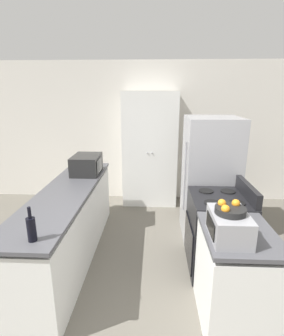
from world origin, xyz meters
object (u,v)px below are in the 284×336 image
at_px(wine_bottle, 31,228).
at_px(fruit_bowl, 230,209).
at_px(pantry_cabinet, 150,150).
at_px(microwave, 87,164).
at_px(stove, 217,233).
at_px(refrigerator, 209,179).
at_px(toaster_oven, 229,226).

height_order(wine_bottle, fruit_bowl, fruit_bowl).
height_order(pantry_cabinet, microwave, pantry_cabinet).
xyz_separation_m(pantry_cabinet, stove, (0.83, -1.93, -0.57)).
relative_size(pantry_cabinet, refrigerator, 1.19).
xyz_separation_m(stove, toaster_oven, (-0.15, -0.87, 0.55)).
height_order(pantry_cabinet, stove, pantry_cabinet).
relative_size(toaster_oven, fruit_bowl, 1.71).
bearing_deg(fruit_bowl, wine_bottle, -175.69).
height_order(microwave, toaster_oven, microwave).
bearing_deg(wine_bottle, refrigerator, 45.56).
distance_m(wine_bottle, toaster_oven, 1.55).
bearing_deg(refrigerator, toaster_oven, -96.29).
bearing_deg(fruit_bowl, stove, 79.84).
xyz_separation_m(pantry_cabinet, wine_bottle, (-0.87, -2.91, -0.02)).
distance_m(refrigerator, toaster_oven, 1.67).
bearing_deg(pantry_cabinet, stove, -66.74).
relative_size(stove, wine_bottle, 3.71).
xyz_separation_m(refrigerator, fruit_bowl, (-0.19, -1.65, 0.29)).
bearing_deg(refrigerator, pantry_cabinet, 127.05).
bearing_deg(refrigerator, fruit_bowl, -96.47).
distance_m(refrigerator, microwave, 1.76).
height_order(stove, microwave, microwave).
bearing_deg(toaster_oven, pantry_cabinet, 103.67).
distance_m(pantry_cabinet, fruit_bowl, 2.88).
relative_size(stove, fruit_bowl, 4.45).
bearing_deg(fruit_bowl, refrigerator, 83.53).
bearing_deg(pantry_cabinet, wine_bottle, -106.65).
bearing_deg(microwave, fruit_bowl, -47.19).
relative_size(pantry_cabinet, fruit_bowl, 8.60).
relative_size(stove, refrigerator, 0.62).
xyz_separation_m(wine_bottle, toaster_oven, (1.55, 0.11, 0.00)).
bearing_deg(wine_bottle, pantry_cabinet, 73.35).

